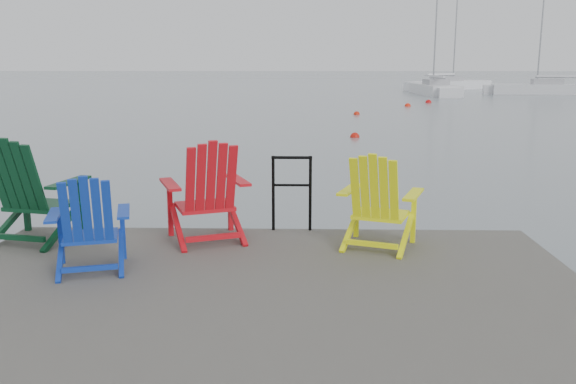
{
  "coord_description": "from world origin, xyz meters",
  "views": [
    {
      "loc": [
        0.39,
        -4.62,
        2.46
      ],
      "look_at": [
        0.19,
        3.0,
        0.85
      ],
      "focal_mm": 38.0,
      "sensor_mm": 36.0,
      "label": 1
    }
  ],
  "objects_px": {
    "buoy_c": "(428,103)",
    "sailboat_mid": "(449,86)",
    "buoy_b": "(357,114)",
    "chair_red": "(207,191)",
    "sailboat_near": "(434,90)",
    "chair_yellow": "(378,201)",
    "buoy_a": "(355,137)",
    "chair_green": "(31,190)",
    "sailboat_far": "(542,90)",
    "handrail": "(292,186)",
    "buoy_d": "(408,106)",
    "chair_blue": "(89,223)"
  },
  "relations": [
    {
      "from": "sailboat_mid",
      "to": "sailboat_far",
      "type": "distance_m",
      "value": 10.75
    },
    {
      "from": "chair_blue",
      "to": "sailboat_near",
      "type": "xyz_separation_m",
      "value": [
        12.54,
        44.57,
        -0.62
      ]
    },
    {
      "from": "chair_red",
      "to": "sailboat_near",
      "type": "height_order",
      "value": "sailboat_near"
    },
    {
      "from": "buoy_d",
      "to": "chair_green",
      "type": "bearing_deg",
      "value": -107.06
    },
    {
      "from": "sailboat_far",
      "to": "buoy_c",
      "type": "bearing_deg",
      "value": 143.84
    },
    {
      "from": "sailboat_far",
      "to": "buoy_d",
      "type": "bearing_deg",
      "value": 146.83
    },
    {
      "from": "chair_yellow",
      "to": "sailboat_far",
      "type": "height_order",
      "value": "sailboat_far"
    },
    {
      "from": "handrail",
      "to": "buoy_d",
      "type": "height_order",
      "value": "handrail"
    },
    {
      "from": "chair_yellow",
      "to": "buoy_b",
      "type": "relative_size",
      "value": 3.26
    },
    {
      "from": "buoy_b",
      "to": "buoy_c",
      "type": "xyz_separation_m",
      "value": [
        5.36,
        9.3,
        0.0
      ]
    },
    {
      "from": "chair_yellow",
      "to": "buoy_c",
      "type": "distance_m",
      "value": 33.89
    },
    {
      "from": "chair_green",
      "to": "sailboat_far",
      "type": "xyz_separation_m",
      "value": [
        22.47,
        44.48,
        -0.73
      ]
    },
    {
      "from": "chair_green",
      "to": "chair_yellow",
      "type": "bearing_deg",
      "value": 9.76
    },
    {
      "from": "chair_red",
      "to": "buoy_c",
      "type": "distance_m",
      "value": 34.14
    },
    {
      "from": "chair_yellow",
      "to": "buoy_c",
      "type": "relative_size",
      "value": 2.68
    },
    {
      "from": "chair_red",
      "to": "sailboat_near",
      "type": "relative_size",
      "value": 0.09
    },
    {
      "from": "sailboat_near",
      "to": "buoy_d",
      "type": "bearing_deg",
      "value": -109.34
    },
    {
      "from": "buoy_a",
      "to": "buoy_b",
      "type": "relative_size",
      "value": 1.03
    },
    {
      "from": "chair_yellow",
      "to": "buoy_a",
      "type": "xyz_separation_m",
      "value": [
        0.93,
        14.35,
        -1.02
      ]
    },
    {
      "from": "sailboat_far",
      "to": "buoy_a",
      "type": "height_order",
      "value": "sailboat_far"
    },
    {
      "from": "chair_yellow",
      "to": "chair_blue",
      "type": "bearing_deg",
      "value": -143.79
    },
    {
      "from": "buoy_d",
      "to": "chair_red",
      "type": "bearing_deg",
      "value": -103.58
    },
    {
      "from": "buoy_c",
      "to": "sailboat_mid",
      "type": "bearing_deg",
      "value": 73.63
    },
    {
      "from": "sailboat_near",
      "to": "chair_green",
      "type": "bearing_deg",
      "value": -108.98
    },
    {
      "from": "chair_green",
      "to": "sailboat_mid",
      "type": "relative_size",
      "value": 0.09
    },
    {
      "from": "chair_red",
      "to": "buoy_a",
      "type": "height_order",
      "value": "chair_red"
    },
    {
      "from": "sailboat_near",
      "to": "chair_yellow",
      "type": "bearing_deg",
      "value": -104.25
    },
    {
      "from": "chair_blue",
      "to": "chair_green",
      "type": "bearing_deg",
      "value": 119.75
    },
    {
      "from": "chair_blue",
      "to": "sailboat_far",
      "type": "xyz_separation_m",
      "value": [
        21.49,
        45.45,
        -0.62
      ]
    },
    {
      "from": "sailboat_near",
      "to": "buoy_a",
      "type": "height_order",
      "value": "sailboat_near"
    },
    {
      "from": "chair_yellow",
      "to": "sailboat_far",
      "type": "bearing_deg",
      "value": 87.2
    },
    {
      "from": "chair_blue",
      "to": "buoy_c",
      "type": "xyz_separation_m",
      "value": [
        9.98,
        33.94,
        -0.98
      ]
    },
    {
      "from": "sailboat_mid",
      "to": "buoy_d",
      "type": "height_order",
      "value": "sailboat_mid"
    },
    {
      "from": "chair_red",
      "to": "sailboat_near",
      "type": "distance_m",
      "value": 45.05
    },
    {
      "from": "chair_green",
      "to": "buoy_a",
      "type": "relative_size",
      "value": 3.57
    },
    {
      "from": "chair_blue",
      "to": "buoy_c",
      "type": "height_order",
      "value": "chair_blue"
    },
    {
      "from": "chair_blue",
      "to": "buoy_d",
      "type": "height_order",
      "value": "chair_blue"
    },
    {
      "from": "chair_green",
      "to": "chair_red",
      "type": "height_order",
      "value": "chair_green"
    },
    {
      "from": "buoy_b",
      "to": "sailboat_mid",
      "type": "bearing_deg",
      "value": 69.14
    },
    {
      "from": "sailboat_far",
      "to": "chair_green",
      "type": "bearing_deg",
      "value": 162.03
    },
    {
      "from": "sailboat_near",
      "to": "sailboat_far",
      "type": "bearing_deg",
      "value": 3.86
    },
    {
      "from": "chair_green",
      "to": "sailboat_near",
      "type": "distance_m",
      "value": 45.65
    },
    {
      "from": "sailboat_mid",
      "to": "buoy_d",
      "type": "distance_m",
      "value": 25.44
    },
    {
      "from": "handrail",
      "to": "sailboat_far",
      "type": "distance_m",
      "value": 48.1
    },
    {
      "from": "sailboat_near",
      "to": "chair_blue",
      "type": "bearing_deg",
      "value": -107.47
    },
    {
      "from": "buoy_d",
      "to": "chair_yellow",
      "type": "bearing_deg",
      "value": -100.03
    },
    {
      "from": "handrail",
      "to": "buoy_b",
      "type": "distance_m",
      "value": 23.3
    },
    {
      "from": "chair_yellow",
      "to": "chair_green",
      "type": "bearing_deg",
      "value": -162.16
    },
    {
      "from": "handrail",
      "to": "buoy_d",
      "type": "relative_size",
      "value": 2.4
    },
    {
      "from": "chair_green",
      "to": "sailboat_far",
      "type": "height_order",
      "value": "sailboat_far"
    }
  ]
}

